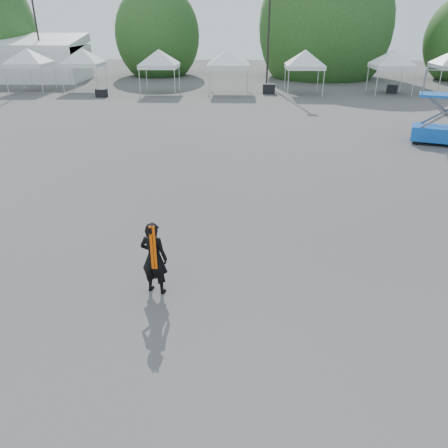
{
  "coord_description": "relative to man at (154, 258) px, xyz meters",
  "views": [
    {
      "loc": [
        0.63,
        -8.95,
        5.43
      ],
      "look_at": [
        0.31,
        -0.17,
        1.3
      ],
      "focal_mm": 35.0,
      "sensor_mm": 36.0,
      "label": 1
    }
  ],
  "objects": [
    {
      "name": "ground",
      "position": [
        1.15,
        0.93,
        -0.83
      ],
      "size": [
        120.0,
        120.0,
        0.0
      ],
      "primitive_type": "plane",
      "color": "#474442",
      "rests_on": "ground"
    },
    {
      "name": "marquee",
      "position": [
        -20.85,
        35.93,
        1.14
      ],
      "size": [
        15.0,
        6.25,
        4.23
      ],
      "color": "white",
      "rests_on": "ground"
    },
    {
      "name": "light_pole_west",
      "position": [
        -16.85,
        34.93,
        4.94
      ],
      "size": [
        0.6,
        0.25,
        10.3
      ],
      "color": "black",
      "rests_on": "ground"
    },
    {
      "name": "light_pole_east",
      "position": [
        4.15,
        32.93,
        4.68
      ],
      "size": [
        0.6,
        0.25,
        9.8
      ],
      "color": "black",
      "rests_on": "ground"
    },
    {
      "name": "tree_mid_w",
      "position": [
        -6.85,
        40.93,
        3.1
      ],
      "size": [
        4.16,
        4.16,
        6.33
      ],
      "color": "#382314",
      "rests_on": "ground"
    },
    {
      "name": "tree_mid_e",
      "position": [
        10.15,
        39.93,
        4.01
      ],
      "size": [
        5.12,
        5.12,
        7.79
      ],
      "color": "#382314",
      "rests_on": "ground"
    },
    {
      "name": "tent_b",
      "position": [
        -15.51,
        29.21,
        2.22
      ],
      "size": [
        4.3,
        4.3,
        3.88
      ],
      "color": "silver",
      "rests_on": "ground"
    },
    {
      "name": "tent_c",
      "position": [
        -11.09,
        29.45,
        2.22
      ],
      "size": [
        4.19,
        4.19,
        3.88
      ],
      "color": "silver",
      "rests_on": "ground"
    },
    {
      "name": "tent_d",
      "position": [
        -4.64,
        28.29,
        2.22
      ],
      "size": [
        4.14,
        4.14,
        3.88
      ],
      "color": "silver",
      "rests_on": "ground"
    },
    {
      "name": "tent_e",
      "position": [
        0.82,
        28.5,
        2.23
      ],
      "size": [
        4.56,
        4.56,
        3.88
      ],
      "color": "silver",
      "rests_on": "ground"
    },
    {
      "name": "tent_f",
      "position": [
        6.77,
        28.09,
        2.22
      ],
      "size": [
        4.06,
        4.06,
        3.88
      ],
      "color": "silver",
      "rests_on": "ground"
    },
    {
      "name": "tent_g",
      "position": [
        13.63,
        28.56,
        2.22
      ],
      "size": [
        4.21,
        4.21,
        3.88
      ],
      "color": "silver",
      "rests_on": "ground"
    },
    {
      "name": "man",
      "position": [
        0.0,
        0.0,
        0.0
      ],
      "size": [
        0.69,
        0.55,
        1.66
      ],
      "rotation": [
        0.0,
        0.0,
        2.85
      ],
      "color": "black",
      "rests_on": "ground"
    },
    {
      "name": "scissor_lift",
      "position": [
        11.38,
        12.93,
        0.89
      ],
      "size": [
        2.94,
        2.17,
        3.41
      ],
      "rotation": [
        0.0,
        0.0,
        -0.36
      ],
      "color": "#0D54AE",
      "rests_on": "ground"
    },
    {
      "name": "crate_west",
      "position": [
        -8.86,
        26.2,
        -0.53
      ],
      "size": [
        0.87,
        0.73,
        0.6
      ],
      "primitive_type": "cube",
      "rotation": [
        0.0,
        0.0,
        -0.18
      ],
      "color": "black",
      "rests_on": "ground"
    },
    {
      "name": "crate_mid",
      "position": [
        4.09,
        28.38,
        -0.45
      ],
      "size": [
        1.02,
        0.82,
        0.76
      ],
      "primitive_type": "cube",
      "rotation": [
        0.0,
        0.0,
        -0.07
      ],
      "color": "black",
      "rests_on": "ground"
    },
    {
      "name": "crate_east",
      "position": [
        14.04,
        28.9,
        -0.51
      ],
      "size": [
        1.0,
        0.89,
        0.64
      ],
      "primitive_type": "cube",
      "rotation": [
        0.0,
        0.0,
        -0.35
      ],
      "color": "black",
      "rests_on": "ground"
    }
  ]
}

